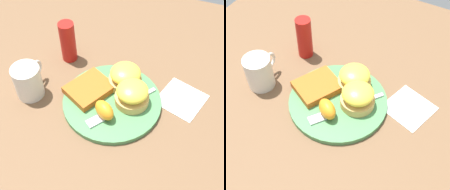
% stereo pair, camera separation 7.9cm
% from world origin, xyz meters
% --- Properties ---
extents(ground_plane, '(1.10, 1.10, 0.00)m').
position_xyz_m(ground_plane, '(0.00, 0.00, 0.00)').
color(ground_plane, brown).
extents(plate, '(0.26, 0.26, 0.01)m').
position_xyz_m(plate, '(0.00, 0.00, 0.01)').
color(plate, '#47844C').
rests_on(plate, ground_plane).
extents(sandwich_benedict_left, '(0.09, 0.09, 0.06)m').
position_xyz_m(sandwich_benedict_left, '(0.01, -0.05, 0.04)').
color(sandwich_benedict_left, tan).
rests_on(sandwich_benedict_left, plate).
extents(sandwich_benedict_right, '(0.09, 0.09, 0.06)m').
position_xyz_m(sandwich_benedict_right, '(0.06, -0.01, 0.04)').
color(sandwich_benedict_right, tan).
rests_on(sandwich_benedict_right, plate).
extents(hashbrown_patty, '(0.14, 0.13, 0.02)m').
position_xyz_m(hashbrown_patty, '(0.01, 0.07, 0.02)').
color(hashbrown_patty, '#B25A1D').
rests_on(hashbrown_patty, plate).
extents(orange_wedge, '(0.06, 0.07, 0.04)m').
position_xyz_m(orange_wedge, '(-0.05, -0.00, 0.04)').
color(orange_wedge, orange).
rests_on(orange_wedge, plate).
extents(fork, '(0.18, 0.14, 0.00)m').
position_xyz_m(fork, '(-0.02, -0.02, 0.02)').
color(fork, silver).
rests_on(fork, plate).
extents(cup, '(0.10, 0.07, 0.09)m').
position_xyz_m(cup, '(-0.04, 0.22, 0.05)').
color(cup, silver).
rests_on(cup, ground_plane).
extents(napkin, '(0.14, 0.14, 0.00)m').
position_xyz_m(napkin, '(0.08, -0.17, 0.00)').
color(napkin, white).
rests_on(napkin, ground_plane).
extents(condiment_bottle, '(0.04, 0.04, 0.12)m').
position_xyz_m(condiment_bottle, '(0.12, 0.18, 0.06)').
color(condiment_bottle, '#B21914').
rests_on(condiment_bottle, ground_plane).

